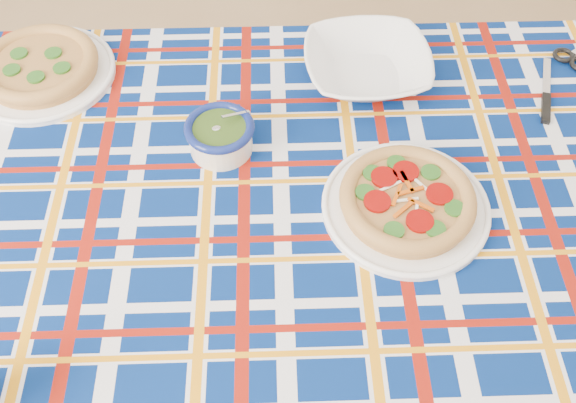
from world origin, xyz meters
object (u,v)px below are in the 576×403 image
object	(u,v)px
pesto_bowl	(220,134)
serving_bowl	(367,66)
dining_table	(317,223)
main_focaccia_plate	(407,199)

from	to	relation	value
pesto_bowl	serving_bowl	size ratio (longest dim) A/B	0.51
dining_table	pesto_bowl	xyz separation A→B (m)	(-0.13, 0.17, 0.11)
pesto_bowl	main_focaccia_plate	bearing A→B (deg)	-42.12
serving_bowl	main_focaccia_plate	bearing A→B (deg)	-101.07
main_focaccia_plate	serving_bowl	size ratio (longest dim) A/B	1.18
main_focaccia_plate	serving_bowl	world-z (taller)	serving_bowl
main_focaccia_plate	pesto_bowl	xyz separation A→B (m)	(-0.27, 0.24, 0.01)
main_focaccia_plate	serving_bowl	bearing A→B (deg)	78.93
serving_bowl	pesto_bowl	bearing A→B (deg)	-163.97
dining_table	pesto_bowl	distance (m)	0.24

